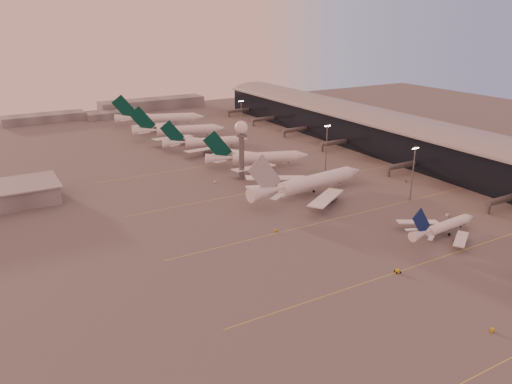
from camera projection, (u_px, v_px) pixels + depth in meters
ground at (415, 288)px, 151.44m from camera, size 700.00×700.00×0.00m
taxiway_markings at (365, 210)px, 211.21m from camera, size 180.00×185.25×0.02m
terminal at (406, 138)px, 288.38m from camera, size 57.00×362.00×23.04m
radar_tower at (241, 138)px, 244.61m from camera, size 6.40×6.40×31.10m
mast_b at (413, 171)px, 217.51m from camera, size 3.60×0.56×25.00m
mast_c at (326, 145)px, 260.03m from camera, size 3.60×0.56×25.00m
mast_d at (241, 117)px, 332.51m from camera, size 3.60×0.56×25.00m
distant_horizon at (123, 108)px, 416.60m from camera, size 165.00×37.50×9.00m
narrowbody_mid at (443, 228)px, 186.26m from camera, size 37.20×29.61×14.53m
widebody_white at (309, 186)px, 228.47m from camera, size 67.17×53.55×23.66m
greentail_a at (258, 160)px, 270.46m from camera, size 55.23×43.84×20.91m
greentail_b at (206, 144)px, 304.82m from camera, size 52.46×41.85×19.42m
greentail_c at (180, 132)px, 332.12m from camera, size 60.34×48.00×22.61m
greentail_d at (161, 120)px, 368.40m from camera, size 63.39×50.32×24.00m
gsv_truck_a at (492, 328)px, 130.59m from camera, size 5.41×3.89×2.07m
gsv_tug_mid at (398, 271)px, 160.16m from camera, size 4.17×3.15×1.06m
gsv_truck_b at (448, 214)px, 204.58m from camera, size 5.82×3.13×2.23m
gsv_truck_c at (276, 229)px, 190.53m from camera, size 4.94×3.17×1.88m
gsv_catering_b at (406, 178)px, 246.45m from camera, size 5.13×3.80×3.85m
gsv_tug_far at (273, 179)px, 249.03m from camera, size 3.44×3.67×0.90m
gsv_truck_d at (214, 181)px, 245.37m from camera, size 2.33×5.18×2.02m
gsv_tug_hangar at (288, 152)px, 298.02m from camera, size 4.11×2.86×1.08m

